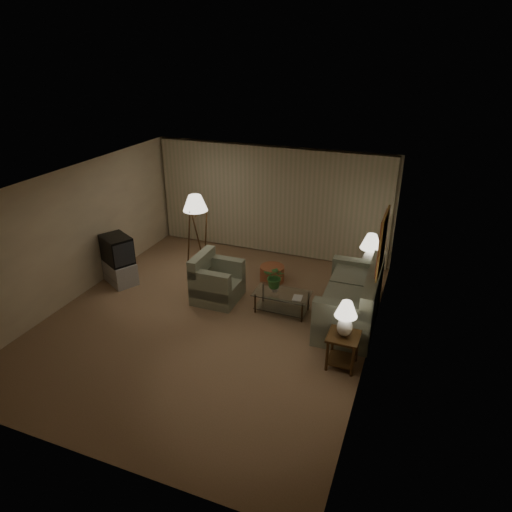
{
  "coord_description": "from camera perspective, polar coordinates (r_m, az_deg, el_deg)",
  "views": [
    {
      "loc": [
        3.53,
        -6.68,
        4.86
      ],
      "look_at": [
        0.72,
        0.6,
        1.21
      ],
      "focal_mm": 32.0,
      "sensor_mm": 36.0,
      "label": 1
    }
  ],
  "objects": [
    {
      "name": "ottoman",
      "position": [
        10.22,
        2.03,
        -2.22
      ],
      "size": [
        0.71,
        0.71,
        0.36
      ],
      "primitive_type": "cylinder",
      "rotation": [
        0.0,
        0.0,
        -0.42
      ],
      "color": "#985A33",
      "rests_on": "ground"
    },
    {
      "name": "room_shell",
      "position": [
        9.44,
        -1.95,
        5.78
      ],
      "size": [
        6.04,
        7.02,
        2.72
      ],
      "color": "beige",
      "rests_on": "ground"
    },
    {
      "name": "vase",
      "position": [
        8.99,
        2.38,
        -4.11
      ],
      "size": [
        0.16,
        0.16,
        0.14
      ],
      "primitive_type": "imported",
      "rotation": [
        0.0,
        0.0,
        -0.26
      ],
      "color": "white",
      "rests_on": "coffee_table"
    },
    {
      "name": "table_lamp_near",
      "position": [
        7.37,
        11.15,
        -7.35
      ],
      "size": [
        0.36,
        0.36,
        0.62
      ],
      "color": "white",
      "rests_on": "side_table_near"
    },
    {
      "name": "sofa",
      "position": [
        8.81,
        11.59,
        -5.6
      ],
      "size": [
        2.06,
        1.1,
        0.89
      ],
      "rotation": [
        0.0,
        0.0,
        -1.55
      ],
      "color": "gray",
      "rests_on": "ground"
    },
    {
      "name": "flowers",
      "position": [
        8.85,
        2.42,
        -2.42
      ],
      "size": [
        0.42,
        0.37,
        0.46
      ],
      "primitive_type": "imported",
      "rotation": [
        0.0,
        0.0,
        0.01
      ],
      "color": "#3B7F38",
      "rests_on": "vase"
    },
    {
      "name": "ground",
      "position": [
        8.99,
        -5.7,
        -7.84
      ],
      "size": [
        7.0,
        7.0,
        0.0
      ],
      "primitive_type": "plane",
      "color": "brown",
      "rests_on": "ground"
    },
    {
      "name": "floor_lamp",
      "position": [
        10.72,
        -7.43,
        3.27
      ],
      "size": [
        0.57,
        0.57,
        1.76
      ],
      "color": "#34200E",
      "rests_on": "ground"
    },
    {
      "name": "book",
      "position": [
        8.83,
        4.63,
        -5.19
      ],
      "size": [
        0.2,
        0.26,
        0.02
      ],
      "primitive_type": "imported",
      "rotation": [
        0.0,
        0.0,
        0.1
      ],
      "color": "olive",
      "rests_on": "coffee_table"
    },
    {
      "name": "table_lamp_far",
      "position": [
        9.63,
        14.13,
        0.93
      ],
      "size": [
        0.44,
        0.44,
        0.76
      ],
      "color": "white",
      "rests_on": "side_table_far"
    },
    {
      "name": "side_table_far",
      "position": [
        9.91,
        13.73,
        -2.54
      ],
      "size": [
        0.44,
        0.37,
        0.6
      ],
      "color": "#34200E",
      "rests_on": "ground"
    },
    {
      "name": "armchair",
      "position": [
        9.44,
        -4.83,
        -3.31
      ],
      "size": [
        0.95,
        0.9,
        0.78
      ],
      "rotation": [
        0.0,
        0.0,
        1.58
      ],
      "color": "gray",
      "rests_on": "ground"
    },
    {
      "name": "coffee_table",
      "position": [
        9.05,
        3.26,
        -5.42
      ],
      "size": [
        1.1,
        0.6,
        0.41
      ],
      "color": "silver",
      "rests_on": "ground"
    },
    {
      "name": "crt_tv",
      "position": [
        10.36,
        -16.99,
        0.81
      ],
      "size": [
        1.12,
        1.09,
        0.6
      ],
      "primitive_type": "cube",
      "rotation": [
        0.0,
        0.0,
        -0.51
      ],
      "color": "black",
      "rests_on": "tv_cabinet"
    },
    {
      "name": "tv_cabinet",
      "position": [
        10.59,
        -16.63,
        -1.9
      ],
      "size": [
        1.22,
        1.17,
        0.5
      ],
      "primitive_type": "cube",
      "rotation": [
        0.0,
        0.0,
        -0.51
      ],
      "color": "#A6A6A9",
      "rests_on": "ground"
    },
    {
      "name": "side_table_near",
      "position": [
        7.69,
        10.8,
        -10.89
      ],
      "size": [
        0.51,
        0.51,
        0.6
      ],
      "color": "#34200E",
      "rests_on": "ground"
    }
  ]
}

